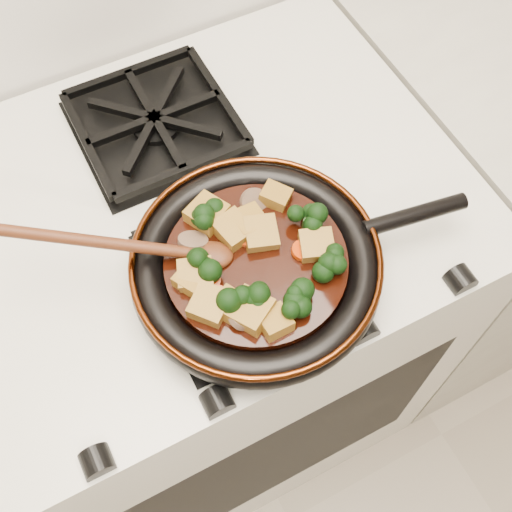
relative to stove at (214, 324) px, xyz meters
name	(u,v)px	position (x,y,z in m)	size (l,w,h in m)	color
stove	(214,324)	(0.00, 0.00, 0.00)	(0.76, 0.60, 0.90)	beige
burner_grate_front	(240,271)	(0.00, -0.14, 0.46)	(0.23, 0.23, 0.03)	black
burner_grate_back	(155,123)	(0.00, 0.14, 0.46)	(0.23, 0.23, 0.03)	black
skillet	(258,266)	(0.02, -0.16, 0.49)	(0.44, 0.32, 0.05)	black
braising_sauce	(256,264)	(0.01, -0.16, 0.50)	(0.23, 0.23, 0.02)	black
tofu_cube_0	(249,222)	(0.03, -0.11, 0.52)	(0.04, 0.04, 0.02)	olive
tofu_cube_1	(210,305)	(-0.06, -0.19, 0.52)	(0.04, 0.04, 0.02)	olive
tofu_cube_2	(261,234)	(0.03, -0.13, 0.52)	(0.04, 0.04, 0.02)	olive
tofu_cube_3	(275,322)	(-0.01, -0.24, 0.52)	(0.03, 0.03, 0.02)	olive
tofu_cube_4	(233,230)	(0.01, -0.11, 0.52)	(0.04, 0.04, 0.02)	olive
tofu_cube_5	(251,311)	(-0.02, -0.22, 0.52)	(0.04, 0.05, 0.02)	olive
tofu_cube_6	(207,214)	(-0.01, -0.07, 0.52)	(0.04, 0.04, 0.02)	olive
tofu_cube_7	(228,304)	(-0.04, -0.20, 0.52)	(0.04, 0.03, 0.02)	olive
tofu_cube_8	(316,246)	(0.09, -0.18, 0.52)	(0.04, 0.04, 0.02)	olive
tofu_cube_9	(275,196)	(0.08, -0.09, 0.52)	(0.04, 0.03, 0.02)	olive
tofu_cube_10	(196,275)	(-0.06, -0.15, 0.52)	(0.04, 0.04, 0.02)	olive
tofu_cube_11	(193,280)	(-0.07, -0.15, 0.52)	(0.04, 0.04, 0.02)	olive
broccoli_floret_0	(206,215)	(-0.02, -0.08, 0.52)	(0.06, 0.06, 0.06)	black
broccoli_floret_1	(295,300)	(0.03, -0.23, 0.52)	(0.06, 0.06, 0.05)	black
broccoli_floret_2	(327,262)	(0.09, -0.20, 0.52)	(0.06, 0.06, 0.05)	black
broccoli_floret_3	(307,221)	(0.09, -0.14, 0.52)	(0.06, 0.06, 0.06)	black
broccoli_floret_4	(198,271)	(-0.06, -0.15, 0.52)	(0.06, 0.06, 0.05)	black
broccoli_floret_5	(241,305)	(-0.03, -0.21, 0.52)	(0.06, 0.06, 0.06)	black
broccoli_floret_6	(250,300)	(-0.02, -0.21, 0.52)	(0.06, 0.06, 0.05)	black
carrot_coin_0	(217,298)	(-0.05, -0.18, 0.51)	(0.03, 0.03, 0.01)	#BB3205
carrot_coin_1	(247,235)	(0.02, -0.12, 0.51)	(0.03, 0.03, 0.01)	#BB3205
carrot_coin_2	(302,250)	(0.07, -0.17, 0.51)	(0.03, 0.03, 0.01)	#BB3205
carrot_coin_3	(199,257)	(-0.05, -0.12, 0.51)	(0.03, 0.03, 0.01)	#BB3205
carrot_coin_4	(232,306)	(-0.04, -0.20, 0.51)	(0.03, 0.03, 0.01)	#BB3205
carrot_coin_5	(209,280)	(-0.05, -0.16, 0.51)	(0.03, 0.03, 0.01)	#BB3205
mushroom_slice_0	(193,241)	(-0.04, -0.10, 0.52)	(0.04, 0.04, 0.01)	brown
mushroom_slice_1	(241,318)	(-0.04, -0.22, 0.52)	(0.03, 0.03, 0.01)	brown
mushroom_slice_2	(254,202)	(0.05, -0.09, 0.52)	(0.04, 0.04, 0.01)	brown
wooden_spoon	(151,248)	(-0.10, -0.10, 0.53)	(0.15, 0.10, 0.25)	#4B2210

